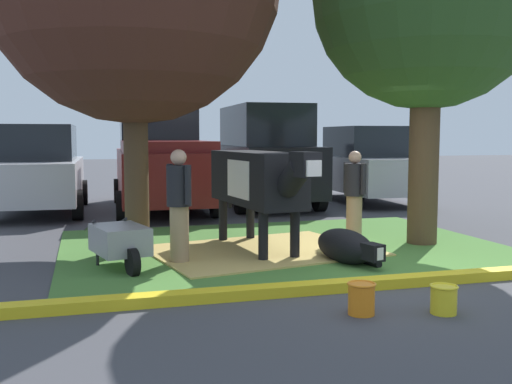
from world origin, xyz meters
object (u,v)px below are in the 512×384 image
Objects in this scene: bucket_yellow at (444,299)px; hatchback_white at (365,165)px; calf_lying at (346,247)px; cow_holstein at (259,179)px; person_visitor_near at (354,194)px; person_handler at (179,203)px; wheelbarrow at (120,241)px; sedan_silver at (39,170)px; bucket_orange at (361,298)px; suv_black at (264,156)px; pickup_truck_maroon at (161,163)px.

hatchback_white reaches higher than bucket_yellow.
calf_lying is 2.42m from bucket_yellow.
cow_holstein is at bearing 103.73° from bucket_yellow.
hatchback_white is at bearing 68.05° from bucket_yellow.
person_visitor_near is 5.27× the size of bucket_yellow.
bucket_yellow is (2.18, -3.02, -0.70)m from person_handler.
cow_holstein is 1.94× the size of wheelbarrow.
cow_holstein is at bearing 128.47° from calf_lying.
wheelbarrow is 6.69m from sedan_silver.
bucket_orange is at bearing -116.46° from hatchback_white.
hatchback_white is at bearing 0.67° from sedan_silver.
suv_black reaches higher than person_visitor_near.
pickup_truck_maroon reaches higher than calf_lying.
person_handler reaches higher than person_visitor_near.
person_handler is 0.36× the size of hatchback_white.
bucket_yellow is at bearing -14.13° from bucket_orange.
cow_holstein is 2.35× the size of calf_lying.
calf_lying is 7.12m from suv_black.
cow_holstein reaches higher than bucket_yellow.
bucket_yellow is at bearing -102.72° from person_visitor_near.
sedan_silver is at bearing 179.78° from suv_black.
wheelbarrow is at bearing -165.14° from person_visitor_near.
pickup_truck_maroon is at bearing -178.60° from suv_black.
calf_lying is 7.18m from pickup_truck_maroon.
cow_holstein is 10.85× the size of bucket_yellow.
person_handler is at bearing 125.82° from bucket_yellow.
pickup_truck_maroon is 5.48m from hatchback_white.
calf_lying is (0.92, -1.16, -0.87)m from cow_holstein.
person_handler reaches higher than calf_lying.
calf_lying is 2.37m from bucket_orange.
hatchback_white is at bearing 62.15° from person_visitor_near.
person_handler is 0.98× the size of wheelbarrow.
suv_black is (3.95, 6.48, 0.88)m from wheelbarrow.
calf_lying is 0.84× the size of person_handler.
sedan_silver reaches higher than cow_holstein.
suv_black reaches higher than pickup_truck_maroon.
pickup_truck_maroon reaches higher than sedan_silver.
sedan_silver reaches higher than person_handler.
calf_lying is 0.24× the size of pickup_truck_maroon.
cow_holstein is at bearing -168.31° from person_visitor_near.
suv_black is at bearing 58.63° from wheelbarrow.
bucket_orange is 0.07× the size of suv_black.
bucket_orange is (0.07, -3.37, -0.95)m from cow_holstein.
bucket_yellow is at bearing -64.84° from sedan_silver.
bucket_yellow is 0.06× the size of hatchback_white.
pickup_truck_maroon reaches higher than cow_holstein.
bucket_yellow is 10.44m from sedan_silver.
sedan_silver is at bearing 109.34° from person_handler.
person_visitor_near reaches higher than calf_lying.
wheelbarrow reaches higher than bucket_orange.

